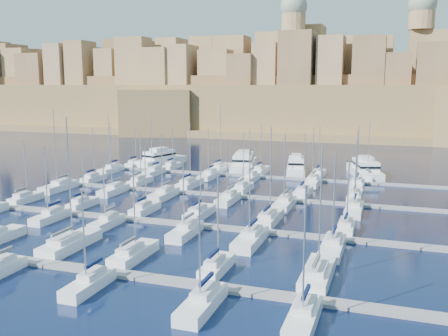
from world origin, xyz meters
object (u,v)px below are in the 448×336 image
at_px(motor_yacht_a, 161,159).
at_px(motor_yacht_c, 296,167).
at_px(sailboat_4, 217,266).
at_px(motor_yacht_d, 365,169).
at_px(sailboat_2, 70,243).
at_px(motor_yacht_b, 244,162).

height_order(motor_yacht_a, motor_yacht_c, same).
bearing_deg(sailboat_4, motor_yacht_d, 79.76).
bearing_deg(motor_yacht_d, sailboat_4, -100.24).
relative_size(sailboat_2, motor_yacht_a, 1.08).
bearing_deg(sailboat_4, motor_yacht_a, 120.70).
height_order(motor_yacht_b, motor_yacht_d, same).
height_order(sailboat_2, sailboat_4, sailboat_2).
relative_size(motor_yacht_b, motor_yacht_c, 1.30).
height_order(sailboat_4, motor_yacht_a, sailboat_4).
xyz_separation_m(sailboat_4, motor_yacht_b, (-18.16, 71.85, 1.01)).
xyz_separation_m(sailboat_2, motor_yacht_c, (18.13, 68.25, 0.93)).
distance_m(motor_yacht_b, motor_yacht_d, 31.06).
distance_m(sailboat_4, motor_yacht_a, 82.05).
bearing_deg(motor_yacht_a, sailboat_4, -59.30).
distance_m(sailboat_2, motor_yacht_d, 78.01).
relative_size(sailboat_2, sailboat_4, 1.53).
xyz_separation_m(sailboat_4, motor_yacht_a, (-41.89, 70.55, 1.01)).
bearing_deg(motor_yacht_d, motor_yacht_b, 179.11).
xyz_separation_m(sailboat_4, motor_yacht_c, (-3.75, 69.79, 1.01)).
relative_size(motor_yacht_b, motor_yacht_d, 1.05).
distance_m(sailboat_2, motor_yacht_a, 71.85).
height_order(motor_yacht_a, motor_yacht_b, same).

